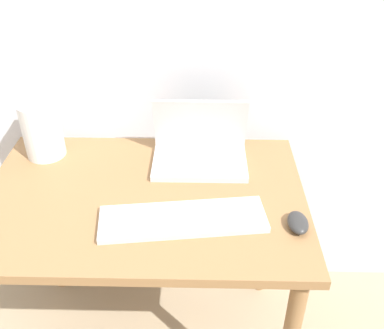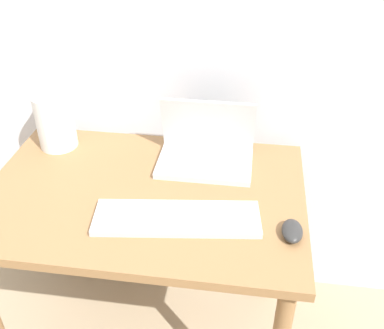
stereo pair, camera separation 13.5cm
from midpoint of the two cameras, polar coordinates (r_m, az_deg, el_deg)
The scene contains 5 objects.
desk at distance 1.48m, azimuth -3.30°, elevation -6.85°, with size 1.00×0.68×0.74m.
laptop at distance 1.52m, azimuth 4.32°, elevation 1.81°, with size 0.32×0.21×0.22m.
keyboard at distance 1.29m, azimuth 1.07°, elevation -6.93°, with size 0.49×0.20×0.02m.
mouse at distance 1.29m, azimuth 15.59°, elevation -8.25°, with size 0.06×0.09×0.03m.
vase at distance 1.62m, azimuth -14.95°, elevation 6.49°, with size 0.13×0.13×0.28m.
Camera 2 is at (0.31, -0.75, 1.60)m, focal length 42.00 mm.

